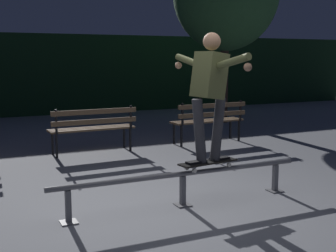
{
  "coord_description": "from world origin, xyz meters",
  "views": [
    {
      "loc": [
        -2.34,
        -4.55,
        1.76
      ],
      "look_at": [
        0.17,
        0.89,
        0.85
      ],
      "focal_mm": 47.72,
      "sensor_mm": 36.0,
      "label": 1
    }
  ],
  "objects_px": {
    "skateboard": "(208,163)",
    "park_bench_right_center": "(209,118)",
    "park_bench_left_center": "(93,125)",
    "grind_rail": "(183,180)",
    "skateboarder": "(209,86)"
  },
  "relations": [
    {
      "from": "park_bench_left_center",
      "to": "skateboard",
      "type": "bearing_deg",
      "value": -81.06
    },
    {
      "from": "grind_rail",
      "to": "park_bench_left_center",
      "type": "height_order",
      "value": "park_bench_left_center"
    },
    {
      "from": "skateboard",
      "to": "park_bench_right_center",
      "type": "xyz_separation_m",
      "value": [
        1.95,
        3.34,
        0.04
      ]
    },
    {
      "from": "skateboarder",
      "to": "skateboard",
      "type": "bearing_deg",
      "value": -172.12
    },
    {
      "from": "skateboarder",
      "to": "park_bench_right_center",
      "type": "distance_m",
      "value": 3.97
    },
    {
      "from": "skateboard",
      "to": "skateboarder",
      "type": "height_order",
      "value": "skateboarder"
    },
    {
      "from": "park_bench_left_center",
      "to": "park_bench_right_center",
      "type": "distance_m",
      "value": 2.48
    },
    {
      "from": "skateboard",
      "to": "park_bench_left_center",
      "type": "height_order",
      "value": "park_bench_left_center"
    },
    {
      "from": "grind_rail",
      "to": "park_bench_left_center",
      "type": "xyz_separation_m",
      "value": [
        -0.18,
        3.34,
        0.22
      ]
    },
    {
      "from": "skateboard",
      "to": "park_bench_left_center",
      "type": "distance_m",
      "value": 3.39
    },
    {
      "from": "park_bench_left_center",
      "to": "park_bench_right_center",
      "type": "relative_size",
      "value": 1.0
    },
    {
      "from": "skateboarder",
      "to": "park_bench_left_center",
      "type": "height_order",
      "value": "skateboarder"
    },
    {
      "from": "park_bench_left_center",
      "to": "park_bench_right_center",
      "type": "xyz_separation_m",
      "value": [
        2.48,
        0.0,
        0.0
      ]
    },
    {
      "from": "skateboard",
      "to": "park_bench_right_center",
      "type": "height_order",
      "value": "park_bench_right_center"
    },
    {
      "from": "skateboard",
      "to": "park_bench_right_center",
      "type": "relative_size",
      "value": 0.5
    }
  ]
}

